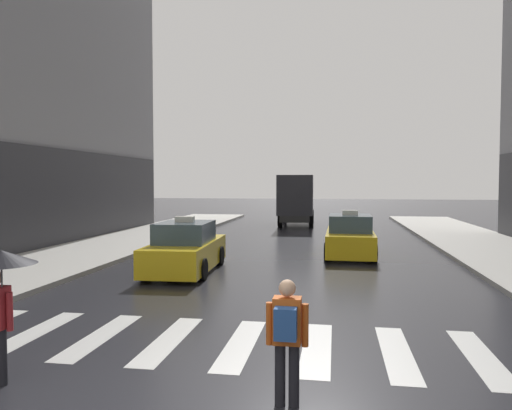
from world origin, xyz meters
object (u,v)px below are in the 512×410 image
object	(u,v)px
pedestrian_with_backpack	(287,333)
taxi_lead	(186,249)
box_truck	(297,198)
taxi_second	(350,237)

from	to	relation	value
pedestrian_with_backpack	taxi_lead	bearing A→B (deg)	115.18
taxi_lead	pedestrian_with_backpack	distance (m)	9.80
taxi_lead	box_truck	distance (m)	17.76
taxi_lead	box_truck	size ratio (longest dim) A/B	0.61
box_truck	pedestrian_with_backpack	distance (m)	26.54
taxi_lead	taxi_second	distance (m)	6.91
taxi_second	box_truck	size ratio (longest dim) A/B	0.60
taxi_second	pedestrian_with_backpack	xyz separation A→B (m)	(-1.19, -13.24, 0.25)
box_truck	taxi_second	bearing A→B (deg)	-76.58
taxi_second	taxi_lead	bearing A→B (deg)	-140.81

